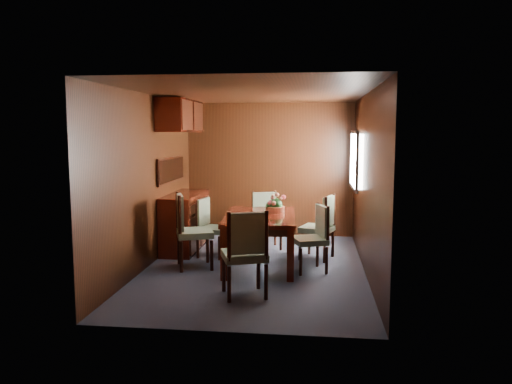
# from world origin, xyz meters

# --- Properties ---
(ground) EXTENTS (4.50, 4.50, 0.00)m
(ground) POSITION_xyz_m (0.00, 0.00, 0.00)
(ground) COLOR #303442
(ground) RESTS_ON ground
(room_shell) EXTENTS (3.06, 4.52, 2.41)m
(room_shell) POSITION_xyz_m (-0.10, 0.33, 1.63)
(room_shell) COLOR black
(room_shell) RESTS_ON ground
(sideboard) EXTENTS (0.48, 1.40, 0.90)m
(sideboard) POSITION_xyz_m (-1.25, 1.00, 0.45)
(sideboard) COLOR #390E07
(sideboard) RESTS_ON ground
(dining_table) EXTENTS (1.06, 1.60, 0.73)m
(dining_table) POSITION_xyz_m (0.06, 0.12, 0.62)
(dining_table) COLOR #390E07
(dining_table) RESTS_ON ground
(chair_left_near) EXTENTS (0.61, 0.63, 1.05)m
(chair_left_near) POSITION_xyz_m (-0.91, -0.09, 0.58)
(chair_left_near) COLOR black
(chair_left_near) RESTS_ON ground
(chair_left_far) EXTENTS (0.49, 0.50, 0.90)m
(chair_left_far) POSITION_xyz_m (-0.77, 0.59, 0.50)
(chair_left_far) COLOR black
(chair_left_far) RESTS_ON ground
(chair_right_near) EXTENTS (0.53, 0.54, 0.91)m
(chair_right_near) POSITION_xyz_m (0.82, -0.04, 0.51)
(chair_right_near) COLOR black
(chair_right_near) RESTS_ON ground
(chair_right_far) EXTENTS (0.56, 0.58, 0.96)m
(chair_right_far) POSITION_xyz_m (0.92, 0.61, 0.54)
(chair_right_far) COLOR black
(chair_right_far) RESTS_ON ground
(chair_head) EXTENTS (0.61, 0.60, 1.02)m
(chair_head) POSITION_xyz_m (0.04, -1.25, 0.57)
(chair_head) COLOR black
(chair_head) RESTS_ON ground
(chair_foot) EXTENTS (0.55, 0.53, 0.92)m
(chair_foot) POSITION_xyz_m (0.03, 1.26, 0.51)
(chair_foot) COLOR black
(chair_foot) RESTS_ON ground
(flower_centerpiece) EXTENTS (0.29, 0.29, 0.29)m
(flower_centerpiece) POSITION_xyz_m (0.25, 0.38, 0.87)
(flower_centerpiece) COLOR #BB5E39
(flower_centerpiece) RESTS_ON dining_table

